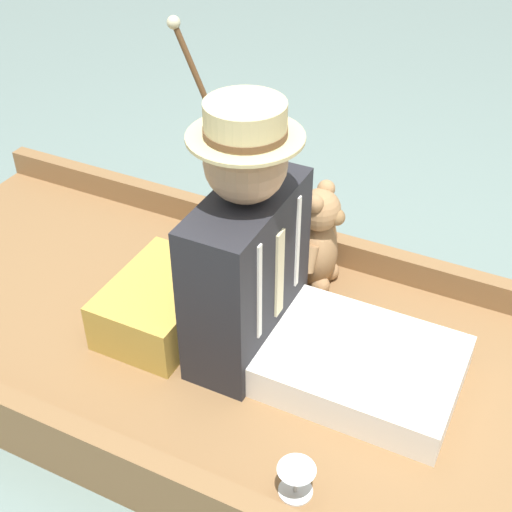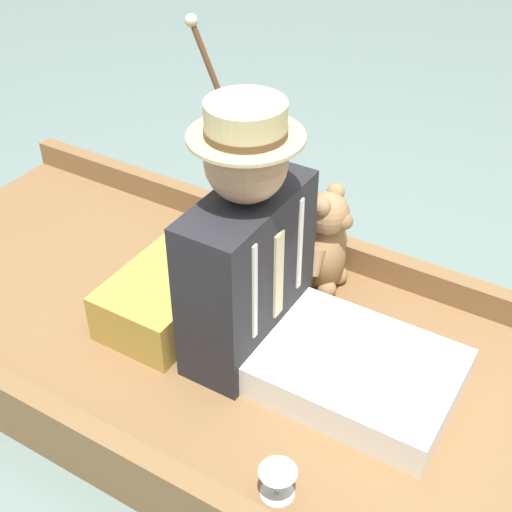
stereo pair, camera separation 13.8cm
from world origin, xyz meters
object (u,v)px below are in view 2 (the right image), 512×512
object	(u,v)px
seated_person	(278,281)
walking_cane	(231,122)
teddy_bear	(327,244)
wine_glass	(278,479)

from	to	relation	value
seated_person	walking_cane	world-z (taller)	walking_cane
seated_person	teddy_bear	size ratio (longest dim) A/B	2.10
seated_person	walking_cane	xyz separation A→B (m)	(-0.45, -0.44, 0.19)
wine_glass	seated_person	bearing A→B (deg)	-149.91
seated_person	walking_cane	distance (m)	0.66
teddy_bear	walking_cane	xyz separation A→B (m)	(-0.08, -0.42, 0.30)
seated_person	wine_glass	xyz separation A→B (m)	(0.44, 0.25, -0.22)
seated_person	wine_glass	distance (m)	0.55
teddy_bear	wine_glass	size ratio (longest dim) A/B	3.92
teddy_bear	walking_cane	distance (m)	0.52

